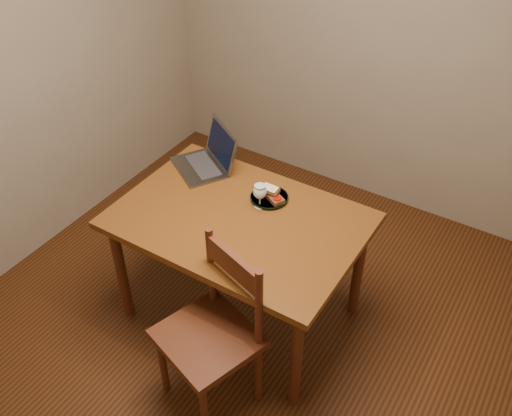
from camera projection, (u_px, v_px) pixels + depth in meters
The scene contains 11 objects.
floor at pixel (250, 327), 3.39m from camera, with size 3.20×3.20×0.02m, color black.
back_wall at pixel (384, 25), 3.63m from camera, with size 3.20×0.02×2.60m, color gray.
left_wall at pixel (9, 60), 3.23m from camera, with size 0.02×3.20×2.60m, color gray.
table at pixel (239, 230), 3.07m from camera, with size 1.30×0.90×0.74m.
chair at pixel (212, 328), 2.73m from camera, with size 0.55×0.54×0.48m.
plate at pixel (269, 198), 3.13m from camera, with size 0.21×0.21×0.02m, color black.
sandwich_cheese at pixel (265, 191), 3.14m from camera, with size 0.11×0.06×0.03m, color #381E0C, non-canonical shape.
sandwich_tomato at pixel (275, 197), 3.09m from camera, with size 0.11×0.07×0.03m, color #381E0C, non-canonical shape.
sandwich_top at pixel (270, 190), 3.11m from camera, with size 0.10×0.06×0.03m, color #381E0C, non-canonical shape.
milk_glass at pixel (260, 196), 3.05m from camera, with size 0.07×0.07×0.14m, color white, non-canonical shape.
laptop at pixel (209, 157), 3.35m from camera, with size 0.45×0.44×0.24m.
Camera 1 is at (1.19, -1.84, 2.68)m, focal length 40.00 mm.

